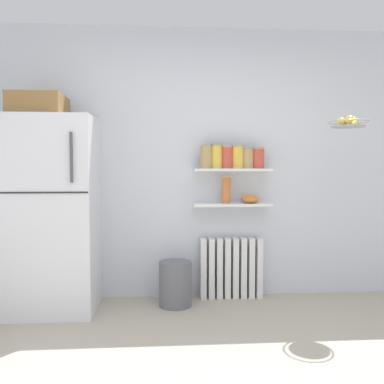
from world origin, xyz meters
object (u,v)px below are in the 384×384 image
(storage_jar_3, at_px, (238,157))
(vase, at_px, (226,190))
(refrigerator, at_px, (53,210))
(storage_jar_2, at_px, (227,157))
(trash_bin, at_px, (175,284))
(storage_jar_4, at_px, (248,159))
(storage_jar_1, at_px, (217,156))
(storage_jar_0, at_px, (206,157))
(hanging_fruit_basket, at_px, (349,122))
(storage_jar_5, at_px, (258,158))
(shelf_bowl, at_px, (250,199))
(radiator, at_px, (231,268))

(storage_jar_3, bearing_deg, vase, -180.00)
(refrigerator, distance_m, storage_jar_2, 1.65)
(trash_bin, bearing_deg, storage_jar_2, 18.65)
(storage_jar_3, bearing_deg, storage_jar_4, -0.00)
(storage_jar_1, bearing_deg, trash_bin, -157.11)
(storage_jar_3, bearing_deg, storage_jar_0, -180.00)
(hanging_fruit_basket, bearing_deg, storage_jar_2, 155.60)
(refrigerator, relative_size, storage_jar_2, 8.62)
(storage_jar_4, xyz_separation_m, storage_jar_5, (0.10, -0.00, 0.01))
(storage_jar_0, bearing_deg, shelf_bowl, 0.00)
(refrigerator, relative_size, shelf_bowl, 11.07)
(vase, bearing_deg, refrigerator, -172.60)
(storage_jar_2, relative_size, hanging_fruit_basket, 0.64)
(storage_jar_5, relative_size, trash_bin, 0.50)
(storage_jar_3, distance_m, trash_bin, 1.32)
(storage_jar_2, bearing_deg, storage_jar_5, 0.00)
(radiator, xyz_separation_m, storage_jar_5, (0.25, -0.03, 1.06))
(storage_jar_3, bearing_deg, hanging_fruit_basket, -26.81)
(storage_jar_2, xyz_separation_m, storage_jar_4, (0.20, 0.00, -0.01))
(shelf_bowl, bearing_deg, hanging_fruit_basket, -30.50)
(storage_jar_2, distance_m, trash_bin, 1.27)
(storage_jar_2, bearing_deg, shelf_bowl, 0.00)
(storage_jar_4, relative_size, hanging_fruit_basket, 0.56)
(radiator, bearing_deg, storage_jar_1, -168.67)
(radiator, distance_m, shelf_bowl, 0.69)
(vase, relative_size, hanging_fruit_basket, 0.72)
(storage_jar_4, bearing_deg, refrigerator, -173.45)
(storage_jar_0, height_order, vase, storage_jar_0)
(storage_jar_3, relative_size, storage_jar_5, 1.10)
(radiator, relative_size, storage_jar_4, 3.15)
(vase, height_order, hanging_fruit_basket, hanging_fruit_basket)
(trash_bin, bearing_deg, storage_jar_4, 13.55)
(storage_jar_0, relative_size, shelf_bowl, 1.35)
(storage_jar_3, height_order, hanging_fruit_basket, hanging_fruit_basket)
(shelf_bowl, bearing_deg, storage_jar_4, 180.00)
(radiator, xyz_separation_m, storage_jar_3, (0.05, -0.03, 1.07))
(refrigerator, distance_m, storage_jar_4, 1.84)
(refrigerator, xyz_separation_m, storage_jar_4, (1.77, 0.20, 0.46))
(refrigerator, relative_size, storage_jar_5, 9.27)
(storage_jar_2, xyz_separation_m, hanging_fruit_basket, (0.97, -0.44, 0.29))
(radiator, relative_size, storage_jar_2, 2.75)
(radiator, xyz_separation_m, storage_jar_0, (-0.25, -0.03, 1.08))
(storage_jar_3, relative_size, shelf_bowl, 1.31)
(storage_jar_2, distance_m, storage_jar_3, 0.10)
(storage_jar_3, distance_m, shelf_bowl, 0.42)
(storage_jar_1, bearing_deg, radiator, 11.33)
(storage_jar_3, height_order, storage_jar_5, storage_jar_3)
(storage_jar_3, height_order, vase, storage_jar_3)
(storage_jar_2, relative_size, trash_bin, 0.54)
(storage_jar_5, height_order, shelf_bowl, storage_jar_5)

